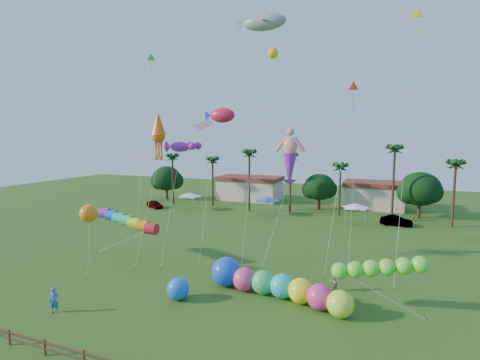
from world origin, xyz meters
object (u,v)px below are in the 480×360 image
at_px(spectator_b, 334,281).
at_px(caterpillar_inflatable, 272,284).
at_px(car_b, 396,221).
at_px(spectator_a, 54,300).
at_px(car_a, 155,204).
at_px(blue_ball, 178,289).

bearing_deg(spectator_b, caterpillar_inflatable, -95.92).
distance_m(car_b, spectator_a, 45.25).
xyz_separation_m(car_a, caterpillar_inflatable, (30.96, -28.36, 0.38)).
relative_size(spectator_a, blue_ball, 1.06).
height_order(spectator_a, blue_ball, spectator_a).
relative_size(car_b, caterpillar_inflatable, 0.35).
height_order(car_b, caterpillar_inflatable, caterpillar_inflatable).
distance_m(car_b, blue_ball, 37.07).
distance_m(spectator_b, blue_ball, 12.87).
bearing_deg(car_a, car_b, -60.66).
relative_size(car_a, caterpillar_inflatable, 0.32).
distance_m(car_a, caterpillar_inflatable, 41.99).
bearing_deg(car_a, spectator_a, -128.50).
bearing_deg(car_b, caterpillar_inflatable, 166.83).
height_order(car_a, caterpillar_inflatable, caterpillar_inflatable).
bearing_deg(car_a, spectator_b, -98.65).
height_order(car_a, spectator_a, spectator_a).
relative_size(car_b, blue_ball, 2.47).
relative_size(car_b, spectator_a, 2.33).
relative_size(spectator_b, caterpillar_inflatable, 0.14).
height_order(caterpillar_inflatable, blue_ball, caterpillar_inflatable).
bearing_deg(spectator_b, car_a, -165.54).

